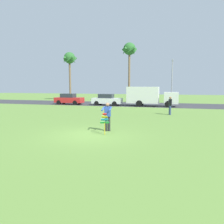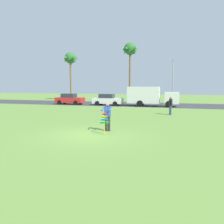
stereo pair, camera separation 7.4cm
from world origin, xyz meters
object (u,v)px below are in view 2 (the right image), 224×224
at_px(person_kite_flyer, 107,116).
at_px(palm_tree_left_near, 70,60).
at_px(parked_truck_white_box, 150,96).
at_px(parked_car_red, 70,99).
at_px(streetlight_pole, 173,78).
at_px(person_walker_near, 171,105).
at_px(palm_tree_right_near, 130,52).
at_px(kite_held, 104,120).
at_px(parked_car_white, 108,100).

relative_size(person_kite_flyer, palm_tree_left_near, 0.19).
xyz_separation_m(person_kite_flyer, parked_truck_white_box, (0.75, 16.87, 0.46)).
distance_m(parked_car_red, streetlight_pole, 16.83).
xyz_separation_m(person_kite_flyer, parked_car_red, (-11.10, 16.87, -0.18)).
bearing_deg(streetlight_pole, parked_truck_white_box, -111.02).
height_order(person_kite_flyer, streetlight_pole, streetlight_pole).
bearing_deg(streetlight_pole, person_walker_near, -90.20).
relative_size(person_kite_flyer, parked_truck_white_box, 0.26).
bearing_deg(parked_car_red, person_walker_near, -29.06).
xyz_separation_m(person_kite_flyer, palm_tree_left_near, (-15.01, 25.19, 6.60)).
relative_size(streetlight_pole, person_walker_near, 4.05).
relative_size(parked_car_red, palm_tree_left_near, 0.47).
distance_m(person_kite_flyer, palm_tree_right_near, 26.43).
height_order(person_kite_flyer, kite_held, person_kite_flyer).
height_order(person_kite_flyer, parked_truck_white_box, parked_truck_white_box).
relative_size(parked_car_white, streetlight_pole, 0.60).
relative_size(person_kite_flyer, parked_car_red, 0.41).
bearing_deg(streetlight_pole, person_kite_flyer, -98.46).
distance_m(person_kite_flyer, parked_truck_white_box, 16.89).
relative_size(parked_car_white, person_walker_near, 2.43).
bearing_deg(person_kite_flyer, kite_held, -84.29).
relative_size(parked_truck_white_box, palm_tree_right_near, 0.66).
relative_size(kite_held, parked_car_white, 0.28).
height_order(palm_tree_left_near, streetlight_pole, palm_tree_left_near).
bearing_deg(parked_truck_white_box, streetlight_pole, 68.98).
bearing_deg(parked_car_white, parked_car_red, -180.00).
height_order(person_kite_flyer, palm_tree_left_near, palm_tree_left_near).
xyz_separation_m(person_kite_flyer, kite_held, (0.08, -0.83, -0.16)).
height_order(parked_car_white, person_walker_near, person_walker_near).
xyz_separation_m(parked_car_white, parked_truck_white_box, (5.93, -0.00, 0.64)).
bearing_deg(parked_car_red, parked_car_white, 0.00).
relative_size(person_kite_flyer, person_walker_near, 1.00).
bearing_deg(palm_tree_right_near, person_kite_flyer, -81.83).
relative_size(kite_held, palm_tree_right_near, 0.12).
relative_size(parked_car_red, streetlight_pole, 0.60).
distance_m(parked_truck_white_box, palm_tree_left_near, 18.85).
xyz_separation_m(palm_tree_left_near, streetlight_pole, (18.64, -0.83, -3.55)).
bearing_deg(streetlight_pole, parked_car_white, -139.63).
height_order(parked_car_red, parked_car_white, same).
height_order(person_kite_flyer, parked_car_red, person_kite_flyer).
distance_m(kite_held, palm_tree_right_near, 27.28).
xyz_separation_m(kite_held, parked_truck_white_box, (0.67, 17.70, 0.62)).
height_order(parked_car_white, palm_tree_left_near, palm_tree_left_near).
height_order(kite_held, parked_car_red, parked_car_red).
relative_size(palm_tree_left_near, person_walker_near, 5.20).
distance_m(palm_tree_left_near, palm_tree_right_near, 11.46).
bearing_deg(parked_truck_white_box, person_kite_flyer, -92.54).
height_order(kite_held, parked_truck_white_box, parked_truck_white_box).
bearing_deg(streetlight_pole, parked_car_red, -153.06).
bearing_deg(kite_held, streetlight_pole, 82.00).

